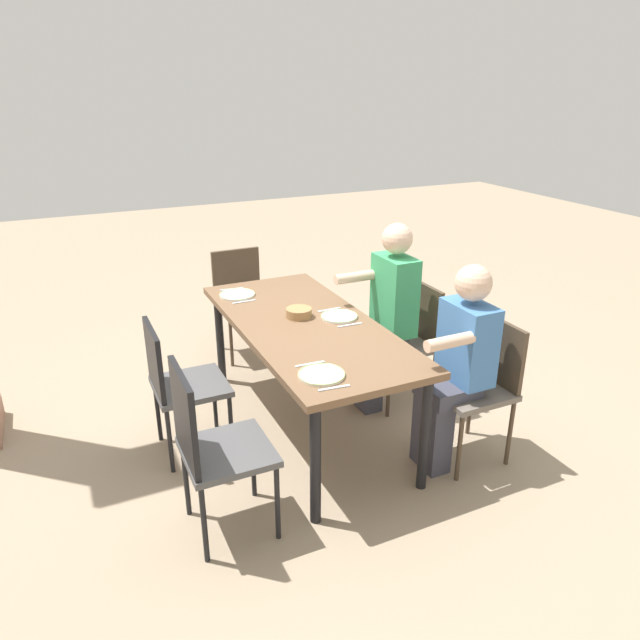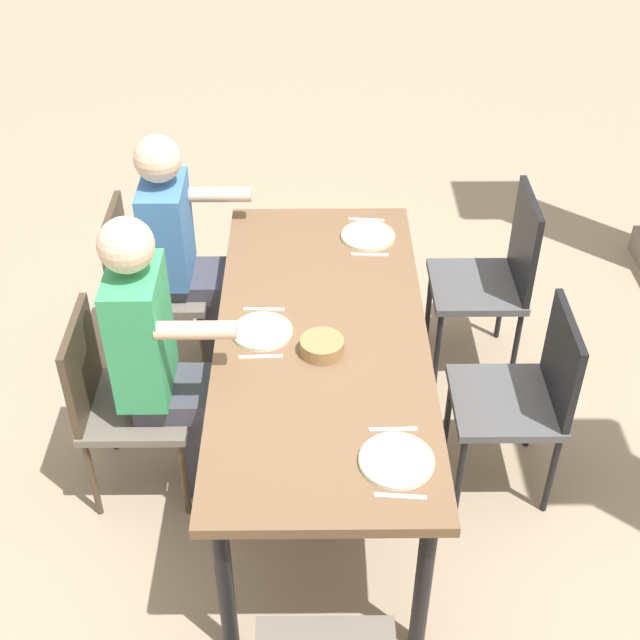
% 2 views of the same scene
% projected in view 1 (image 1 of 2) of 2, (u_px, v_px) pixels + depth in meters
% --- Properties ---
extents(ground_plane, '(16.00, 16.00, 0.00)m').
position_uv_depth(ground_plane, '(307.00, 426.00, 4.09)').
color(ground_plane, gray).
extents(dining_table, '(1.93, 0.84, 0.77)m').
position_uv_depth(dining_table, '(306.00, 333.00, 3.82)').
color(dining_table, brown).
rests_on(dining_table, ground).
extents(chair_west_north, '(0.44, 0.44, 0.96)m').
position_uv_depth(chair_west_north, '(210.00, 442.00, 2.93)').
color(chair_west_north, '#4F4F50').
rests_on(chair_west_north, ground).
extents(chair_west_south, '(0.44, 0.44, 0.89)m').
position_uv_depth(chair_west_south, '(480.00, 379.00, 3.60)').
color(chair_west_south, '#6A6158').
rests_on(chair_west_south, ground).
extents(chair_mid_north, '(0.44, 0.44, 0.88)m').
position_uv_depth(chair_mid_north, '(177.00, 380.00, 3.62)').
color(chair_mid_north, '#4F4F50').
rests_on(chair_mid_north, ground).
extents(chair_mid_south, '(0.44, 0.44, 0.88)m').
position_uv_depth(chair_mid_south, '(408.00, 335.00, 4.28)').
color(chair_mid_south, '#6A6158').
rests_on(chair_mid_south, ground).
extents(chair_head_east, '(0.44, 0.44, 0.89)m').
position_uv_depth(chair_head_east, '(241.00, 293.00, 5.05)').
color(chair_head_east, '#6A6158').
rests_on(chair_head_east, ground).
extents(diner_woman_green, '(0.35, 0.50, 1.27)m').
position_uv_depth(diner_woman_green, '(457.00, 362.00, 3.47)').
color(diner_woman_green, '#3F3F4C').
rests_on(diner_woman_green, ground).
extents(diner_man_white, '(0.35, 0.49, 1.34)m').
position_uv_depth(diner_man_white, '(386.00, 312.00, 4.13)').
color(diner_man_white, '#3F3F4C').
rests_on(diner_man_white, ground).
extents(plate_0, '(0.25, 0.25, 0.02)m').
position_uv_depth(plate_0, '(322.00, 374.00, 3.11)').
color(plate_0, silver).
rests_on(plate_0, dining_table).
extents(fork_0, '(0.03, 0.17, 0.01)m').
position_uv_depth(fork_0, '(334.00, 388.00, 2.99)').
color(fork_0, silver).
rests_on(fork_0, dining_table).
extents(spoon_0, '(0.03, 0.17, 0.01)m').
position_uv_depth(spoon_0, '(310.00, 364.00, 3.24)').
color(spoon_0, silver).
rests_on(spoon_0, dining_table).
extents(plate_1, '(0.24, 0.24, 0.02)m').
position_uv_depth(plate_1, '(339.00, 316.00, 3.88)').
color(plate_1, white).
rests_on(plate_1, dining_table).
extents(fork_1, '(0.02, 0.17, 0.01)m').
position_uv_depth(fork_1, '(350.00, 325.00, 3.76)').
color(fork_1, silver).
rests_on(fork_1, dining_table).
extents(spoon_1, '(0.02, 0.17, 0.01)m').
position_uv_depth(spoon_1, '(329.00, 310.00, 4.01)').
color(spoon_1, silver).
rests_on(spoon_1, dining_table).
extents(plate_2, '(0.26, 0.26, 0.02)m').
position_uv_depth(plate_2, '(237.00, 294.00, 4.28)').
color(plate_2, white).
rests_on(plate_2, dining_table).
extents(fork_2, '(0.02, 0.17, 0.01)m').
position_uv_depth(fork_2, '(244.00, 302.00, 4.15)').
color(fork_2, silver).
rests_on(fork_2, dining_table).
extents(spoon_2, '(0.03, 0.17, 0.01)m').
position_uv_depth(spoon_2, '(231.00, 289.00, 4.40)').
color(spoon_2, silver).
rests_on(spoon_2, dining_table).
extents(bread_basket, '(0.17, 0.17, 0.06)m').
position_uv_depth(bread_basket, '(299.00, 313.00, 3.88)').
color(bread_basket, '#9E7547').
rests_on(bread_basket, dining_table).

